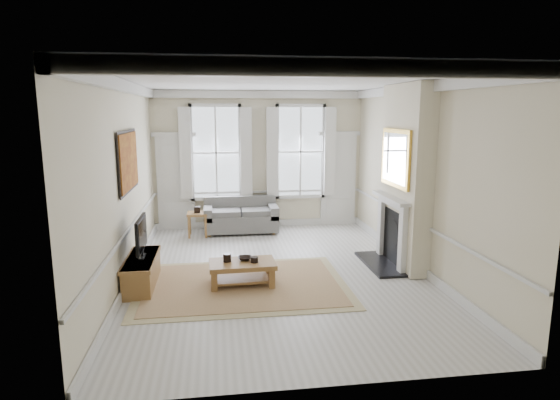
{
  "coord_description": "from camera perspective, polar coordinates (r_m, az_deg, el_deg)",
  "views": [
    {
      "loc": [
        -1.07,
        -8.02,
        2.89
      ],
      "look_at": [
        0.12,
        0.56,
        1.25
      ],
      "focal_mm": 30.0,
      "sensor_mm": 36.0,
      "label": 1
    }
  ],
  "objects": [
    {
      "name": "floor",
      "position": [
        8.59,
        -0.27,
        -8.93
      ],
      "size": [
        7.2,
        7.2,
        0.0
      ],
      "primitive_type": "plane",
      "color": "#B7B5AD",
      "rests_on": "ground"
    },
    {
      "name": "ceiling",
      "position": [
        8.11,
        -0.3,
        14.33
      ],
      "size": [
        7.2,
        7.2,
        0.0
      ],
      "primitive_type": "plane",
      "rotation": [
        3.14,
        0.0,
        0.0
      ],
      "color": "white",
      "rests_on": "back_wall"
    },
    {
      "name": "back_wall",
      "position": [
        11.73,
        -2.62,
        4.89
      ],
      "size": [
        5.2,
        0.0,
        5.2
      ],
      "primitive_type": "plane",
      "rotation": [
        1.57,
        0.0,
        0.0
      ],
      "color": "beige",
      "rests_on": "floor"
    },
    {
      "name": "left_wall",
      "position": [
        8.25,
        -18.5,
        1.87
      ],
      "size": [
        0.0,
        7.2,
        7.2
      ],
      "primitive_type": "plane",
      "rotation": [
        1.57,
        0.0,
        1.57
      ],
      "color": "beige",
      "rests_on": "floor"
    },
    {
      "name": "right_wall",
      "position": [
        8.9,
        16.57,
        2.59
      ],
      "size": [
        0.0,
        7.2,
        7.2
      ],
      "primitive_type": "plane",
      "rotation": [
        1.57,
        0.0,
        -1.57
      ],
      "color": "beige",
      "rests_on": "floor"
    },
    {
      "name": "window_left",
      "position": [
        11.61,
        -7.8,
        5.73
      ],
      "size": [
        1.26,
        0.2,
        2.2
      ],
      "primitive_type": null,
      "color": "#B2BCC6",
      "rests_on": "back_wall"
    },
    {
      "name": "window_right",
      "position": [
        11.8,
        2.5,
        5.9
      ],
      "size": [
        1.26,
        0.2,
        2.2
      ],
      "primitive_type": null,
      "color": "#B2BCC6",
      "rests_on": "back_wall"
    },
    {
      "name": "door_left",
      "position": [
        11.75,
        -12.59,
        1.95
      ],
      "size": [
        0.9,
        0.08,
        2.3
      ],
      "primitive_type": "cube",
      "color": "silver",
      "rests_on": "floor"
    },
    {
      "name": "door_right",
      "position": [
        12.12,
        7.12,
        2.38
      ],
      "size": [
        0.9,
        0.08,
        2.3
      ],
      "primitive_type": "cube",
      "color": "silver",
      "rests_on": "floor"
    },
    {
      "name": "painting",
      "position": [
        8.49,
        -18.01,
        4.52
      ],
      "size": [
        0.05,
        1.66,
        1.06
      ],
      "primitive_type": "cube",
      "color": "#B5751F",
      "rests_on": "left_wall"
    },
    {
      "name": "chimney_breast",
      "position": [
        9.01,
        15.03,
        2.77
      ],
      "size": [
        0.35,
        1.7,
        3.38
      ],
      "primitive_type": "cube",
      "color": "beige",
      "rests_on": "floor"
    },
    {
      "name": "hearth",
      "position": [
        9.23,
        12.07,
        -7.61
      ],
      "size": [
        0.55,
        1.5,
        0.05
      ],
      "primitive_type": "cube",
      "color": "black",
      "rests_on": "floor"
    },
    {
      "name": "fireplace",
      "position": [
        9.1,
        13.43,
        -3.28
      ],
      "size": [
        0.21,
        1.45,
        1.33
      ],
      "color": "silver",
      "rests_on": "floor"
    },
    {
      "name": "mirror",
      "position": [
        8.89,
        13.86,
        4.99
      ],
      "size": [
        0.06,
        1.26,
        1.06
      ],
      "primitive_type": "cube",
      "color": "gold",
      "rests_on": "chimney_breast"
    },
    {
      "name": "sofa",
      "position": [
        11.43,
        -4.8,
        -2.14
      ],
      "size": [
        1.77,
        0.86,
        0.84
      ],
      "color": "#61615F",
      "rests_on": "floor"
    },
    {
      "name": "side_table",
      "position": [
        11.13,
        -10.04,
        -2.07
      ],
      "size": [
        0.47,
        0.47,
        0.57
      ],
      "rotation": [
        0.0,
        0.0,
        -0.01
      ],
      "color": "olive",
      "rests_on": "floor"
    },
    {
      "name": "rug",
      "position": [
        8.06,
        -4.58,
        -10.24
      ],
      "size": [
        3.5,
        2.6,
        0.02
      ],
      "primitive_type": "cube",
      "color": "#A17C53",
      "rests_on": "floor"
    },
    {
      "name": "coffee_table",
      "position": [
        7.95,
        -4.61,
        -8.07
      ],
      "size": [
        1.12,
        0.68,
        0.41
      ],
      "rotation": [
        0.0,
        0.0,
        0.03
      ],
      "color": "olive",
      "rests_on": "rug"
    },
    {
      "name": "ceramic_pot_a",
      "position": [
        7.94,
        -6.47,
        -7.0
      ],
      "size": [
        0.14,
        0.14,
        0.14
      ],
      "primitive_type": "cylinder",
      "color": "black",
      "rests_on": "coffee_table"
    },
    {
      "name": "ceramic_pot_b",
      "position": [
        7.88,
        -3.14,
        -7.28
      ],
      "size": [
        0.13,
        0.13,
        0.09
      ],
      "primitive_type": "cylinder",
      "color": "black",
      "rests_on": "coffee_table"
    },
    {
      "name": "bowl",
      "position": [
        8.01,
        -4.31,
        -7.1
      ],
      "size": [
        0.25,
        0.25,
        0.06
      ],
      "primitive_type": "imported",
      "rotation": [
        0.0,
        0.0,
        -0.06
      ],
      "color": "black",
      "rests_on": "coffee_table"
    },
    {
      "name": "tv_stand",
      "position": [
        8.26,
        -16.48,
        -8.38
      ],
      "size": [
        0.45,
        1.39,
        0.5
      ],
      "primitive_type": "cube",
      "color": "olive",
      "rests_on": "floor"
    },
    {
      "name": "tv",
      "position": [
        8.07,
        -16.56,
        -4.06
      ],
      "size": [
        0.08,
        0.9,
        0.68
      ],
      "color": "black",
      "rests_on": "tv_stand"
    }
  ]
}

